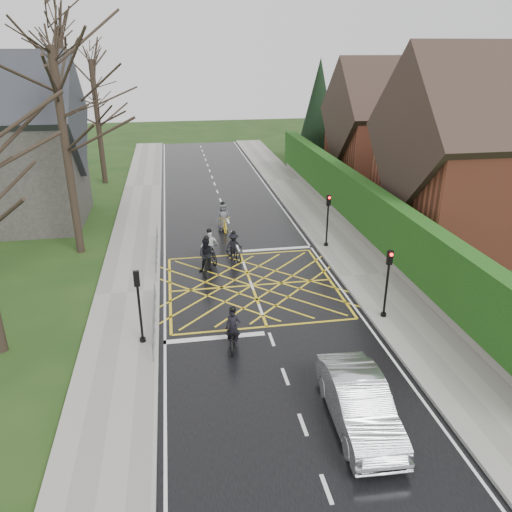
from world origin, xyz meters
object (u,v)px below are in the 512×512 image
object	(u,v)px
cyclist_back	(207,259)
cyclist_front	(210,249)
car	(359,404)
cyclist_lead	(223,220)
cyclist_rear	(233,334)
cyclist_mid	(234,249)

from	to	relation	value
cyclist_back	cyclist_front	world-z (taller)	cyclist_back
car	cyclist_lead	bearing A→B (deg)	99.35
cyclist_lead	car	xyz separation A→B (m)	(2.21, -18.50, 0.12)
cyclist_rear	cyclist_back	size ratio (longest dim) A/B	0.89
car	cyclist_front	bearing A→B (deg)	106.91
cyclist_lead	car	size ratio (longest dim) A/B	0.43
cyclist_rear	cyclist_lead	xyz separation A→B (m)	(1.07, 13.53, 0.09)
cyclist_front	car	bearing A→B (deg)	-93.22
cyclist_back	cyclist_mid	distance (m)	2.22
cyclist_rear	car	world-z (taller)	cyclist_rear
cyclist_rear	cyclist_lead	distance (m)	13.57
car	cyclist_back	bearing A→B (deg)	109.58
cyclist_rear	cyclist_back	world-z (taller)	cyclist_back
cyclist_front	cyclist_lead	xyz separation A→B (m)	(1.27, 4.93, -0.05)
cyclist_rear	cyclist_mid	world-z (taller)	cyclist_rear
cyclist_back	car	distance (m)	12.72
cyclist_back	cyclist_lead	xyz separation A→B (m)	(1.51, 6.35, -0.11)
cyclist_front	cyclist_lead	distance (m)	5.09
cyclist_front	car	xyz separation A→B (m)	(3.48, -13.58, 0.07)
cyclist_rear	car	xyz separation A→B (m)	(3.28, -4.97, 0.20)
cyclist_mid	cyclist_lead	world-z (taller)	cyclist_lead
cyclist_back	cyclist_lead	size ratio (longest dim) A/B	1.05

